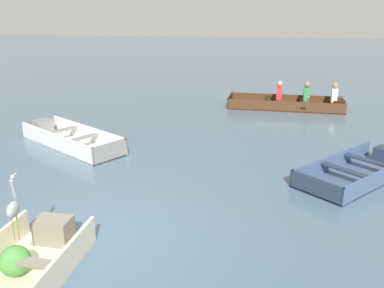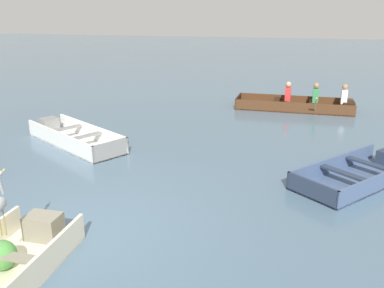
% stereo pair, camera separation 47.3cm
% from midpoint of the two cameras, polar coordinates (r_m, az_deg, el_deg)
% --- Properties ---
extents(ground_plane, '(80.00, 80.00, 0.00)m').
position_cam_midpoint_polar(ground_plane, '(6.90, -12.51, -11.12)').
color(ground_plane, slate).
extents(skiff_slate_blue_near_moored, '(2.70, 2.86, 0.35)m').
position_cam_midpoint_polar(skiff_slate_blue_near_moored, '(9.21, 22.97, -3.69)').
color(skiff_slate_blue_near_moored, '#475B7F').
rests_on(skiff_slate_blue_near_moored, ground).
extents(skiff_white_mid_moored, '(3.10, 2.49, 0.42)m').
position_cam_midpoint_polar(skiff_white_mid_moored, '(11.02, -14.44, 0.87)').
color(skiff_white_mid_moored, white).
rests_on(skiff_white_mid_moored, ground).
extents(rowboat_dark_varnish_with_crew, '(3.81, 2.40, 0.91)m').
position_cam_midpoint_polar(rowboat_dark_varnish_with_crew, '(14.59, 15.33, 5.17)').
color(rowboat_dark_varnish_with_crew, '#4C2D19').
rests_on(rowboat_dark_varnish_with_crew, ground).
extents(heron_on_dinghy, '(0.22, 0.46, 0.84)m').
position_cam_midpoint_polar(heron_on_dinghy, '(5.96, -22.18, -7.26)').
color(heron_on_dinghy, olive).
rests_on(heron_on_dinghy, dinghy_cream_foreground).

